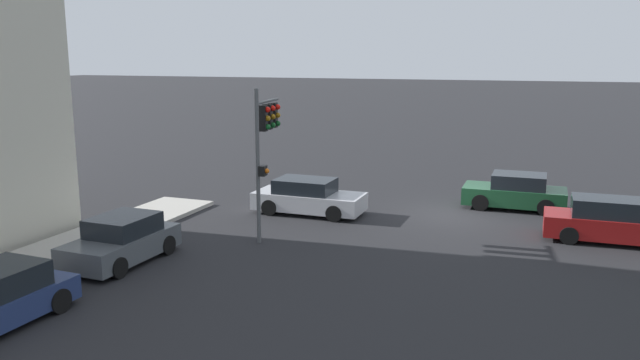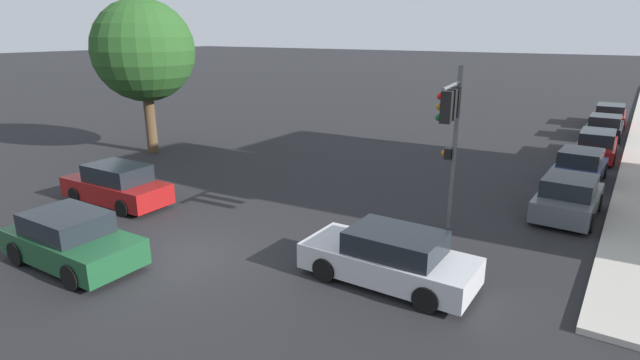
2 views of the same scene
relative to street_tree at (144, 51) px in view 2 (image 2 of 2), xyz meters
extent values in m
plane|color=black|center=(11.35, -8.29, -5.35)|extent=(300.00, 300.00, 0.00)
cylinder|color=#4C3823|center=(0.00, 0.00, -3.64)|extent=(0.56, 0.56, 3.43)
sphere|color=#234C1E|center=(0.00, 0.00, 0.03)|extent=(5.21, 5.21, 5.21)
cylinder|color=#515456|center=(17.18, -1.89, -2.68)|extent=(0.14, 0.14, 5.35)
cylinder|color=#515456|center=(17.34, -3.08, -0.50)|extent=(0.41, 2.38, 0.10)
cube|color=black|center=(17.26, -2.49, -1.05)|extent=(0.34, 0.34, 0.90)
sphere|color=red|center=(17.07, -2.51, -0.75)|extent=(0.20, 0.20, 0.20)
sphere|color=#99660F|center=(17.07, -2.51, -1.05)|extent=(0.20, 0.20, 0.20)
sphere|color=#0F511E|center=(17.07, -2.51, -1.35)|extent=(0.20, 0.20, 0.20)
cube|color=black|center=(17.34, -3.08, -1.05)|extent=(0.34, 0.34, 0.90)
sphere|color=red|center=(17.15, -3.10, -0.75)|extent=(0.20, 0.20, 0.20)
sphere|color=#99660F|center=(17.15, -3.10, -1.05)|extent=(0.20, 0.20, 0.20)
sphere|color=#0F511E|center=(17.15, -3.10, -1.35)|extent=(0.20, 0.20, 0.20)
cube|color=black|center=(17.42, -3.67, -1.05)|extent=(0.34, 0.34, 0.90)
sphere|color=red|center=(17.23, -3.70, -0.75)|extent=(0.20, 0.20, 0.20)
sphere|color=#99660F|center=(17.23, -3.70, -1.05)|extent=(0.20, 0.20, 0.20)
sphere|color=#0F511E|center=(17.23, -3.70, -1.35)|extent=(0.20, 0.20, 0.20)
cube|color=black|center=(17.01, -1.92, -2.79)|extent=(0.26, 0.38, 0.35)
sphere|color=orange|center=(16.87, -1.94, -2.79)|extent=(0.18, 0.18, 0.18)
cube|color=#B7B7BC|center=(17.06, -6.35, -4.82)|extent=(4.53, 1.88, 0.70)
cube|color=black|center=(17.25, -6.35, -4.19)|extent=(2.36, 1.65, 0.57)
cylinder|color=black|center=(15.66, -7.23, -5.02)|extent=(0.66, 0.22, 0.66)
cylinder|color=black|center=(15.66, -5.46, -5.02)|extent=(0.66, 0.22, 0.66)
cylinder|color=black|center=(18.47, -7.23, -5.02)|extent=(0.66, 0.22, 0.66)
cylinder|color=black|center=(18.47, -5.46, -5.02)|extent=(0.66, 0.22, 0.66)
cube|color=maroon|center=(5.67, -6.33, -4.80)|extent=(4.51, 1.83, 0.75)
cube|color=black|center=(5.85, -6.33, -4.11)|extent=(2.36, 1.57, 0.63)
cylinder|color=black|center=(4.31, -7.17, -5.04)|extent=(0.64, 0.24, 0.63)
cylinder|color=black|center=(4.27, -5.56, -5.04)|extent=(0.64, 0.24, 0.63)
cylinder|color=black|center=(7.08, -7.10, -5.04)|extent=(0.64, 0.24, 0.63)
cylinder|color=black|center=(7.04, -5.49, -5.04)|extent=(0.64, 0.24, 0.63)
cube|color=#194728|center=(9.18, -10.24, -4.80)|extent=(4.23, 1.93, 0.73)
cube|color=black|center=(9.02, -10.24, -4.14)|extent=(2.21, 1.68, 0.60)
cylinder|color=black|center=(10.48, -9.34, -5.00)|extent=(0.70, 0.23, 0.70)
cylinder|color=black|center=(10.50, -11.12, -5.00)|extent=(0.70, 0.23, 0.70)
cylinder|color=black|center=(7.87, -9.37, -5.00)|extent=(0.70, 0.23, 0.70)
cylinder|color=black|center=(7.89, -11.14, -5.00)|extent=(0.70, 0.23, 0.70)
cube|color=#4C5156|center=(20.32, 1.56, -4.82)|extent=(1.94, 3.93, 0.71)
cube|color=black|center=(20.31, 1.40, -4.17)|extent=(1.68, 2.06, 0.59)
cylinder|color=black|center=(19.48, 2.78, -5.03)|extent=(0.24, 0.64, 0.64)
cylinder|color=black|center=(21.21, 2.74, -5.03)|extent=(0.24, 0.64, 0.64)
cylinder|color=black|center=(19.42, 0.38, -5.03)|extent=(0.24, 0.64, 0.64)
cylinder|color=black|center=(21.16, 0.33, -5.03)|extent=(0.24, 0.64, 0.64)
cube|color=navy|center=(20.13, 6.54, -4.86)|extent=(1.95, 3.86, 0.63)
cube|color=black|center=(20.12, 6.39, -4.24)|extent=(1.67, 2.03, 0.63)
cylinder|color=black|center=(19.31, 7.75, -5.03)|extent=(0.24, 0.65, 0.64)
cylinder|color=black|center=(21.02, 7.69, -5.03)|extent=(0.24, 0.65, 0.64)
cylinder|color=black|center=(19.23, 5.39, -5.03)|extent=(0.24, 0.65, 0.64)
cylinder|color=black|center=(20.95, 5.33, -5.03)|extent=(0.24, 0.65, 0.64)
cube|color=maroon|center=(20.32, 11.82, -4.88)|extent=(1.91, 4.74, 0.62)
cube|color=black|center=(20.33, 11.64, -4.25)|extent=(1.64, 2.48, 0.64)
cylinder|color=black|center=(19.45, 13.26, -5.05)|extent=(0.24, 0.61, 0.61)
cylinder|color=black|center=(21.13, 13.30, -5.05)|extent=(0.24, 0.61, 0.61)
cylinder|color=black|center=(19.52, 10.35, -5.05)|extent=(0.24, 0.61, 0.61)
cylinder|color=black|center=(21.20, 10.39, -5.05)|extent=(0.24, 0.61, 0.61)
cube|color=black|center=(20.26, 17.44, -4.81)|extent=(1.94, 4.14, 0.72)
cube|color=black|center=(20.26, 17.27, -4.18)|extent=(1.69, 2.16, 0.53)
cylinder|color=black|center=(19.35, 18.71, -5.01)|extent=(0.23, 0.68, 0.68)
cylinder|color=black|center=(21.14, 18.72, -5.01)|extent=(0.23, 0.68, 0.68)
cylinder|color=black|center=(19.37, 16.15, -5.01)|extent=(0.23, 0.68, 0.68)
cylinder|color=black|center=(21.17, 16.17, -5.01)|extent=(0.23, 0.68, 0.68)
cube|color=maroon|center=(20.19, 22.61, -4.81)|extent=(2.07, 4.84, 0.72)
cube|color=black|center=(20.20, 22.42, -4.16)|extent=(1.77, 2.54, 0.59)
cylinder|color=black|center=(19.24, 24.06, -5.02)|extent=(0.24, 0.67, 0.66)
cylinder|color=black|center=(21.05, 24.12, -5.02)|extent=(0.24, 0.67, 0.66)
cylinder|color=black|center=(19.34, 21.10, -5.02)|extent=(0.24, 0.67, 0.66)
cylinder|color=black|center=(21.15, 21.16, -5.02)|extent=(0.24, 0.67, 0.66)
camera|label=1|loc=(7.78, 16.99, 1.06)|focal=35.00mm
camera|label=2|loc=(22.02, -17.28, 1.01)|focal=28.00mm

